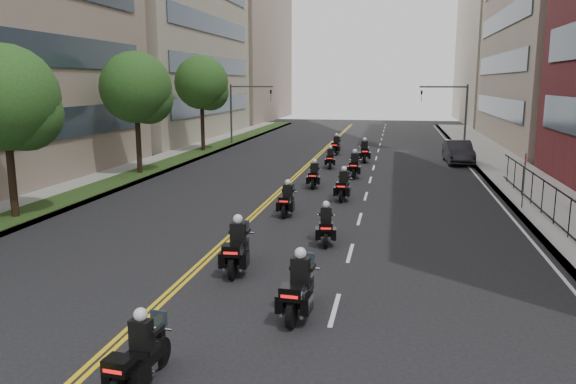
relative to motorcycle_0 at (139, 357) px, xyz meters
name	(u,v)px	position (x,y,z in m)	size (l,w,h in m)	color
sidewalk_right	(525,184)	(12.09, 24.46, -0.55)	(4.00, 90.00, 0.15)	gray
sidewalk_left	(136,171)	(-11.91, 24.46, -0.55)	(4.00, 90.00, 0.15)	gray
grass_strip	(147,170)	(-11.11, 24.46, -0.45)	(2.00, 90.00, 0.04)	#1F3714
building_right_far	(521,30)	(21.59, 77.46, 12.38)	(15.00, 28.00, 26.00)	#B0A78D
building_left_far	(225,35)	(-21.91, 77.46, 12.38)	(16.00, 28.00, 26.00)	gray
street_trees	(92,95)	(-10.96, 18.06, 4.51)	(4.40, 38.40, 7.98)	#312116
traffic_signal_right	(455,107)	(9.62, 41.46, 3.08)	(4.09, 0.20, 5.60)	#3F3F44
traffic_signal_left	(241,105)	(-9.45, 41.46, 3.08)	(4.09, 0.20, 5.60)	#3F3F44
motorcycle_0	(139,357)	(0.00, 0.00, 0.00)	(0.58, 2.14, 1.58)	black
motorcycle_1	(299,290)	(2.44, 3.92, 0.07)	(0.61, 2.38, 1.75)	black
motorcycle_2	(237,249)	(-0.01, 6.90, 0.08)	(0.63, 2.43, 1.79)	black
motorcycle_3	(326,227)	(2.30, 10.53, -0.01)	(0.62, 2.10, 1.55)	black
motorcycle_4	(287,201)	(0.07, 14.64, 0.00)	(0.49, 2.14, 1.58)	black
motorcycle_5	(343,187)	(2.22, 18.36, 0.05)	(0.54, 2.29, 1.69)	black
motorcycle_6	(314,176)	(0.29, 21.43, 0.01)	(0.52, 2.16, 1.59)	black
motorcycle_7	(354,166)	(2.26, 25.22, 0.07)	(0.54, 2.37, 1.75)	black
motorcycle_8	(330,159)	(0.34, 28.84, -0.02)	(0.55, 2.08, 1.54)	black
motorcycle_9	(364,152)	(2.48, 32.23, 0.09)	(0.67, 2.44, 1.80)	black
motorcycle_10	(336,146)	(-0.03, 36.30, 0.05)	(0.58, 2.32, 1.71)	black
parked_sedan	(458,152)	(9.20, 32.85, 0.20)	(1.73, 4.97, 1.64)	black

